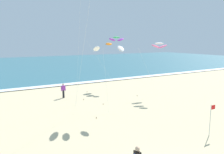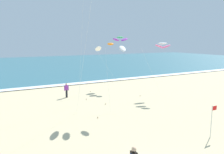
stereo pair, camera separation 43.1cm
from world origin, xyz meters
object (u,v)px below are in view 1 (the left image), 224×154
kite_arc_amber_far (109,47)px  bystander_purple_top (63,91)px  kite_arc_emerald_distant (116,39)px  lifeguard_flag (211,117)px  kite_arc_ivory_high (159,45)px

kite_arc_amber_far → bystander_purple_top: 8.93m
bystander_purple_top → kite_arc_emerald_distant: bearing=15.6°
kite_arc_emerald_distant → bystander_purple_top: (-8.15, -2.28, -5.57)m
kite_arc_amber_far → bystander_purple_top: size_ratio=3.78×
kite_arc_amber_far → kite_arc_emerald_distant: size_ratio=0.90×
bystander_purple_top → kite_arc_amber_far: bearing=-78.7°
lifeguard_flag → bystander_purple_top: bearing=108.7°
kite_arc_emerald_distant → kite_arc_amber_far: bearing=-124.7°
kite_arc_amber_far → kite_arc_ivory_high: size_ratio=1.01×
kite_arc_amber_far → bystander_purple_top: bearing=101.3°
bystander_purple_top → lifeguard_flag: 15.46m
kite_arc_emerald_distant → bystander_purple_top: size_ratio=4.21×
bystander_purple_top → lifeguard_flag: bearing=-71.3°
kite_arc_amber_far → bystander_purple_top: (-1.47, 7.36, -4.83)m
kite_arc_ivory_high → kite_arc_emerald_distant: (-1.59, 6.47, 0.75)m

